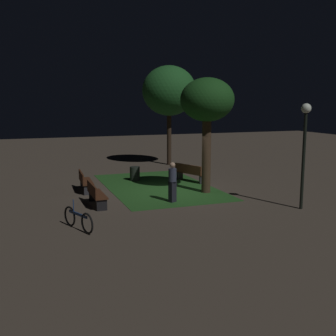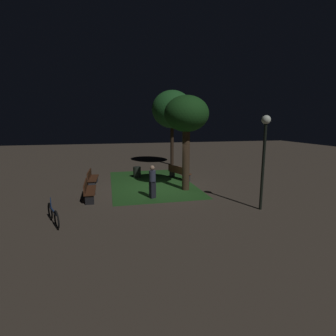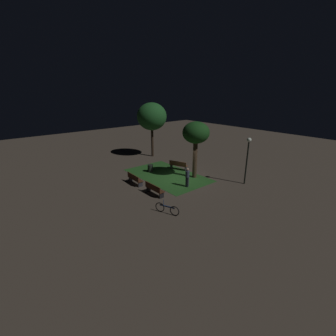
{
  "view_description": "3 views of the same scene",
  "coord_description": "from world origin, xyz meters",
  "views": [
    {
      "loc": [
        16.67,
        -6.23,
        3.97
      ],
      "look_at": [
        0.53,
        -0.32,
        1.17
      ],
      "focal_mm": 43.59,
      "sensor_mm": 36.0,
      "label": 1
    },
    {
      "loc": [
        13.72,
        -2.61,
        3.67
      ],
      "look_at": [
        -0.16,
        0.63,
        1.08
      ],
      "focal_mm": 27.58,
      "sensor_mm": 36.0,
      "label": 2
    },
    {
      "loc": [
        14.35,
        -13.01,
        7.53
      ],
      "look_at": [
        -1.1,
        -0.19,
        0.75
      ],
      "focal_mm": 24.94,
      "sensor_mm": 36.0,
      "label": 3
    }
  ],
  "objects": [
    {
      "name": "ground_plane",
      "position": [
        0.0,
        0.0,
        0.0
      ],
      "size": [
        60.0,
        60.0,
        0.0
      ],
      "primitive_type": "plane",
      "color": "#473D33"
    },
    {
      "name": "grass_lawn",
      "position": [
        -1.25,
        -0.16,
        0.01
      ],
      "size": [
        7.87,
        4.71,
        0.01
      ],
      "primitive_type": "cube",
      "color": "#23511E",
      "rests_on": "ground"
    },
    {
      "name": "bench_by_lamp",
      "position": [
        -1.37,
        -3.59,
        0.48
      ],
      "size": [
        1.82,
        0.56,
        0.88
      ],
      "color": "#422314",
      "rests_on": "ground"
    },
    {
      "name": "bench_front_right",
      "position": [
        1.37,
        -3.59,
        0.48
      ],
      "size": [
        1.8,
        0.5,
        0.88
      ],
      "color": "#422314",
      "rests_on": "ground"
    },
    {
      "name": "bench_path_side",
      "position": [
        -1.81,
        1.7,
        0.48
      ],
      "size": [
        1.85,
        1.12,
        0.88
      ],
      "color": "brown",
      "rests_on": "ground"
    },
    {
      "name": "tree_back_left",
      "position": [
        0.69,
        1.41,
        3.94
      ],
      "size": [
        2.31,
        2.31,
        4.99
      ],
      "color": "#423021",
      "rests_on": "ground"
    },
    {
      "name": "tree_left_canopy",
      "position": [
        -7.42,
        2.67,
        4.61
      ],
      "size": [
        3.34,
        3.34,
        6.18
      ],
      "color": "#2D2116",
      "rests_on": "ground"
    },
    {
      "name": "lamp_post_plaza_west",
      "position": [
        4.45,
        3.56,
        2.71
      ],
      "size": [
        0.36,
        0.36,
        3.91
      ],
      "color": "black",
      "rests_on": "ground"
    },
    {
      "name": "trash_bin",
      "position": [
        -3.01,
        -0.81,
        0.36
      ],
      "size": [
        0.51,
        0.51,
        0.72
      ],
      "primitive_type": "cylinder",
      "color": "black",
      "rests_on": "ground"
    },
    {
      "name": "bicycle",
      "position": [
        4.17,
        -4.64,
        0.34
      ],
      "size": [
        1.61,
        0.7,
        0.93
      ],
      "color": "black",
      "rests_on": "ground"
    },
    {
      "name": "pedestrian",
      "position": [
        1.84,
        -0.61,
        0.85
      ],
      "size": [
        0.32,
        0.34,
        1.61
      ],
      "color": "black",
      "rests_on": "ground"
    }
  ]
}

